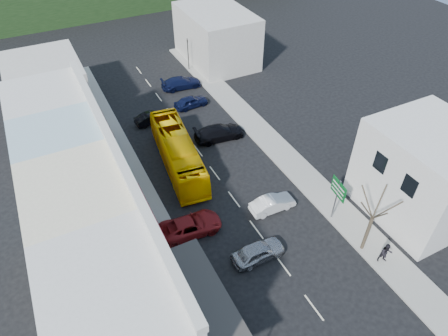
{
  "coord_description": "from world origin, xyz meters",
  "views": [
    {
      "loc": [
        -12.35,
        -18.31,
        25.79
      ],
      "look_at": [
        0.0,
        6.0,
        2.2
      ],
      "focal_mm": 32.0,
      "sensor_mm": 36.0,
      "label": 1
    }
  ],
  "objects_px": {
    "car_silver": "(258,252)",
    "pedestrian_left": "(163,252)",
    "car_white": "(272,204)",
    "street_tree": "(372,218)",
    "bus": "(178,153)",
    "car_red": "(190,226)",
    "traffic_signal": "(188,55)",
    "pedestrian_right": "(386,254)",
    "direction_sign": "(336,200)"
  },
  "relations": [
    {
      "from": "car_white",
      "to": "car_silver",
      "type": "bearing_deg",
      "value": 137.63
    },
    {
      "from": "car_silver",
      "to": "direction_sign",
      "type": "distance_m",
      "value": 7.91
    },
    {
      "from": "pedestrian_left",
      "to": "pedestrian_right",
      "type": "relative_size",
      "value": 1.0
    },
    {
      "from": "car_white",
      "to": "street_tree",
      "type": "bearing_deg",
      "value": -148.15
    },
    {
      "from": "car_white",
      "to": "street_tree",
      "type": "relative_size",
      "value": 0.6
    },
    {
      "from": "car_red",
      "to": "car_white",
      "type": "bearing_deg",
      "value": -93.19
    },
    {
      "from": "bus",
      "to": "direction_sign",
      "type": "distance_m",
      "value": 15.45
    },
    {
      "from": "pedestrian_left",
      "to": "street_tree",
      "type": "height_order",
      "value": "street_tree"
    },
    {
      "from": "bus",
      "to": "car_white",
      "type": "relative_size",
      "value": 2.64
    },
    {
      "from": "car_red",
      "to": "street_tree",
      "type": "relative_size",
      "value": 0.63
    },
    {
      "from": "car_red",
      "to": "street_tree",
      "type": "distance_m",
      "value": 14.21
    },
    {
      "from": "bus",
      "to": "traffic_signal",
      "type": "distance_m",
      "value": 20.34
    },
    {
      "from": "car_silver",
      "to": "pedestrian_right",
      "type": "xyz_separation_m",
      "value": [
        8.42,
        -4.75,
        0.3
      ]
    },
    {
      "from": "bus",
      "to": "street_tree",
      "type": "distance_m",
      "value": 18.75
    },
    {
      "from": "direction_sign",
      "to": "street_tree",
      "type": "distance_m",
      "value": 4.01
    },
    {
      "from": "bus",
      "to": "street_tree",
      "type": "height_order",
      "value": "street_tree"
    },
    {
      "from": "car_silver",
      "to": "traffic_signal",
      "type": "bearing_deg",
      "value": -13.66
    },
    {
      "from": "traffic_signal",
      "to": "bus",
      "type": "bearing_deg",
      "value": 79.48
    },
    {
      "from": "car_silver",
      "to": "pedestrian_left",
      "type": "bearing_deg",
      "value": 65.2
    },
    {
      "from": "pedestrian_left",
      "to": "street_tree",
      "type": "xyz_separation_m",
      "value": [
        14.49,
        -6.09,
        2.64
      ]
    },
    {
      "from": "car_red",
      "to": "direction_sign",
      "type": "relative_size",
      "value": 1.06
    },
    {
      "from": "bus",
      "to": "car_silver",
      "type": "relative_size",
      "value": 2.64
    },
    {
      "from": "car_red",
      "to": "street_tree",
      "type": "bearing_deg",
      "value": -120.66
    },
    {
      "from": "car_red",
      "to": "direction_sign",
      "type": "height_order",
      "value": "direction_sign"
    },
    {
      "from": "car_silver",
      "to": "pedestrian_left",
      "type": "relative_size",
      "value": 2.59
    },
    {
      "from": "pedestrian_right",
      "to": "car_white",
      "type": "bearing_deg",
      "value": 143.23
    },
    {
      "from": "pedestrian_left",
      "to": "traffic_signal",
      "type": "xyz_separation_m",
      "value": [
        14.24,
        28.42,
        1.24
      ]
    },
    {
      "from": "pedestrian_right",
      "to": "street_tree",
      "type": "xyz_separation_m",
      "value": [
        -0.59,
        1.71,
        2.64
      ]
    },
    {
      "from": "car_silver",
      "to": "street_tree",
      "type": "distance_m",
      "value": 8.9
    },
    {
      "from": "car_red",
      "to": "traffic_signal",
      "type": "xyz_separation_m",
      "value": [
        11.24,
        26.68,
        1.54
      ]
    },
    {
      "from": "car_silver",
      "to": "car_red",
      "type": "bearing_deg",
      "value": 37.19
    },
    {
      "from": "pedestrian_right",
      "to": "car_red",
      "type": "bearing_deg",
      "value": 166.62
    },
    {
      "from": "pedestrian_right",
      "to": "traffic_signal",
      "type": "relative_size",
      "value": 0.38
    },
    {
      "from": "car_white",
      "to": "direction_sign",
      "type": "relative_size",
      "value": 1.01
    },
    {
      "from": "bus",
      "to": "car_red",
      "type": "relative_size",
      "value": 2.52
    },
    {
      "from": "bus",
      "to": "direction_sign",
      "type": "relative_size",
      "value": 2.67
    },
    {
      "from": "bus",
      "to": "car_red",
      "type": "xyz_separation_m",
      "value": [
        -2.35,
        -8.4,
        -0.85
      ]
    },
    {
      "from": "car_white",
      "to": "pedestrian_right",
      "type": "relative_size",
      "value": 2.59
    },
    {
      "from": "street_tree",
      "to": "traffic_signal",
      "type": "distance_m",
      "value": 34.55
    },
    {
      "from": "car_white",
      "to": "car_red",
      "type": "distance_m",
      "value": 7.47
    },
    {
      "from": "car_silver",
      "to": "traffic_signal",
      "type": "height_order",
      "value": "traffic_signal"
    },
    {
      "from": "street_tree",
      "to": "traffic_signal",
      "type": "relative_size",
      "value": 1.63
    },
    {
      "from": "direction_sign",
      "to": "car_silver",
      "type": "bearing_deg",
      "value": -167.35
    },
    {
      "from": "traffic_signal",
      "to": "direction_sign",
      "type": "bearing_deg",
      "value": 105.71
    },
    {
      "from": "car_silver",
      "to": "pedestrian_left",
      "type": "height_order",
      "value": "pedestrian_left"
    },
    {
      "from": "direction_sign",
      "to": "street_tree",
      "type": "height_order",
      "value": "street_tree"
    },
    {
      "from": "car_red",
      "to": "traffic_signal",
      "type": "relative_size",
      "value": 1.03
    },
    {
      "from": "street_tree",
      "to": "direction_sign",
      "type": "bearing_deg",
      "value": 91.34
    },
    {
      "from": "bus",
      "to": "car_silver",
      "type": "xyz_separation_m",
      "value": [
        1.31,
        -13.2,
        -0.85
      ]
    },
    {
      "from": "car_silver",
      "to": "traffic_signal",
      "type": "relative_size",
      "value": 0.98
    }
  ]
}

